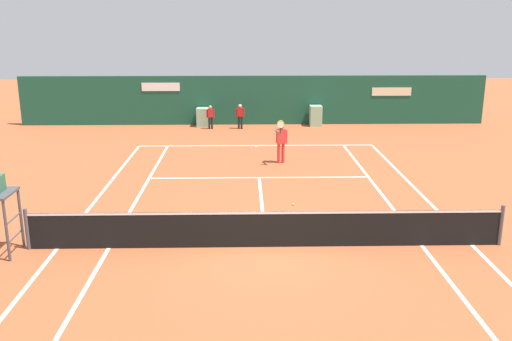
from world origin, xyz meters
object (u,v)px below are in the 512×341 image
at_px(ball_kid_centre_post, 240,115).
at_px(ball_kid_left_post, 210,115).
at_px(player_on_baseline, 281,139).
at_px(tennis_ball_mid_court, 293,204).

xyz_separation_m(ball_kid_centre_post, ball_kid_left_post, (-1.54, 0.00, -0.04)).
bearing_deg(ball_kid_centre_post, player_on_baseline, 108.36).
relative_size(player_on_baseline, ball_kid_centre_post, 1.42).
relative_size(player_on_baseline, ball_kid_left_post, 1.49).
xyz_separation_m(ball_kid_left_post, tennis_ball_mid_court, (3.25, -12.42, -0.68)).
distance_m(ball_kid_centre_post, ball_kid_left_post, 1.54).
bearing_deg(ball_kid_centre_post, tennis_ball_mid_court, 103.10).
bearing_deg(tennis_ball_mid_court, ball_kid_centre_post, 97.85).
bearing_deg(player_on_baseline, tennis_ball_mid_court, 74.32).
xyz_separation_m(player_on_baseline, ball_kid_centre_post, (-1.67, 7.15, -0.22)).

